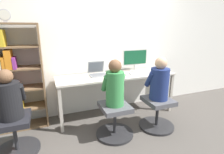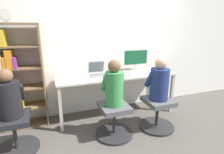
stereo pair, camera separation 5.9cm
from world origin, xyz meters
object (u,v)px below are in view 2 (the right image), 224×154
laptop (98,72)px  person_at_monitor (159,81)px  bookshelf (7,80)px  desk_clock (5,15)px  office_chair_side (15,134)px  office_chair_left (157,113)px  person_near_shelf (9,97)px  keyboard (141,73)px  desktop_monitor (136,59)px  person_at_laptop (114,85)px  office_chair_right (114,120)px

laptop → person_at_monitor: 1.08m
bookshelf → desk_clock: 0.95m
office_chair_side → office_chair_left: bearing=-4.0°
office_chair_left → person_near_shelf: size_ratio=0.91×
keyboard → office_chair_side: size_ratio=0.80×
person_at_monitor → bookshelf: size_ratio=0.40×
office_chair_side → person_near_shelf: 0.52m
desktop_monitor → person_at_laptop: bearing=-133.5°
keyboard → desk_clock: size_ratio=2.61×
desktop_monitor → laptop: (-0.77, -0.06, -0.17)m
person_at_laptop → person_near_shelf: size_ratio=1.07×
office_chair_right → desktop_monitor: bearing=46.7°
person_near_shelf → bookshelf: bearing=101.1°
laptop → bookshelf: 1.43m
bookshelf → desk_clock: bearing=-32.1°
desktop_monitor → keyboard: 0.30m
person_at_monitor → desktop_monitor: bearing=89.9°
office_chair_left → office_chair_right: size_ratio=1.00×
laptop → bookshelf: bearing=179.3°
keyboard → office_chair_left: 0.80m
desk_clock → person_at_laptop: bearing=-25.9°
office_chair_right → office_chair_side: 1.35m
office_chair_left → person_at_monitor: 0.54m
person_at_laptop → desk_clock: desk_clock is taller
person_at_laptop → laptop: bearing=93.4°
keyboard → office_chair_right: (-0.73, -0.57, -0.53)m
person_at_monitor → keyboard: bearing=89.5°
office_chair_left → laptop: bearing=135.5°
office_chair_left → office_chair_right: same height
laptop → desk_clock: (-1.30, -0.06, 0.92)m
desk_clock → bookshelf: bearing=147.9°
bookshelf → desk_clock: size_ratio=9.51×
person_at_laptop → person_near_shelf: 1.35m
desk_clock → person_near_shelf: desk_clock is taller
person_at_laptop → office_chair_side: bearing=175.6°
person_at_monitor → person_at_laptop: bearing=177.0°
person_near_shelf → keyboard: bearing=12.3°
desktop_monitor → office_chair_left: bearing=-90.1°
bookshelf → person_near_shelf: size_ratio=2.65×
keyboard → person_near_shelf: size_ratio=0.73×
office_chair_right → person_at_laptop: 0.55m
office_chair_right → desk_clock: bearing=153.9°
desktop_monitor → desk_clock: 2.21m
person_at_monitor → office_chair_right: bearing=177.4°
laptop → office_chair_left: (0.77, -0.76, -0.57)m
bookshelf → person_near_shelf: 0.64m
office_chair_left → office_chair_side: (-2.08, 0.15, 0.00)m
office_chair_right → desk_clock: 2.11m
office_chair_side → keyboard: bearing=12.4°
desktop_monitor → laptop: size_ratio=1.67×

